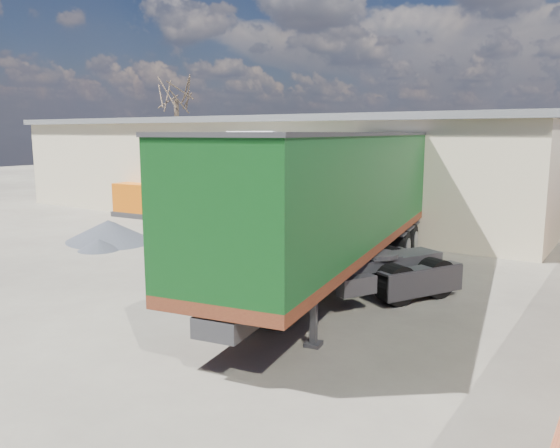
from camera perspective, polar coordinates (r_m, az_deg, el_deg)
The scene contains 8 objects.
ground at distance 16.33m, azimuth -13.89°, elevation -6.79°, with size 120.00×120.00×0.00m, color #2A2722.
warehouse at distance 31.89m, azimuth -0.03°, elevation 6.21°, with size 30.60×12.60×5.42m.
bare_tree at distance 42.68m, azimuth -10.84°, elevation 13.95°, with size 4.00×4.00×9.60m.
tractor_unit at distance 13.96m, azimuth 2.18°, elevation -1.21°, with size 5.33×7.06×4.54m.
box_trailer at distance 15.70m, azimuth 5.76°, elevation 3.06°, with size 5.15×13.88×4.52m.
panel_van at distance 23.62m, azimuth -2.24°, elevation 1.11°, with size 3.84×5.38×2.04m.
orange_skip at distance 30.57m, azimuth -14.27°, elevation 2.24°, with size 2.99×1.98×1.80m.
gravel_heap at distance 24.10m, azimuth -17.47°, elevation -0.69°, with size 5.58×5.58×0.89m.
Camera 1 is at (11.66, -10.50, 4.51)m, focal length 35.00 mm.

